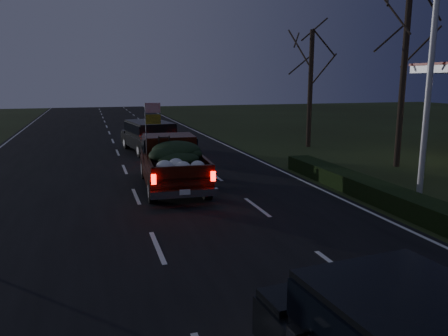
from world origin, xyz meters
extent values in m
plane|color=black|center=(0.00, 0.00, 0.00)|extent=(120.00, 120.00, 0.00)
cube|color=black|center=(0.00, 0.00, 0.01)|extent=(14.00, 120.00, 0.02)
cube|color=black|center=(7.80, 3.00, 0.30)|extent=(1.00, 10.00, 0.60)
cylinder|color=silver|center=(9.50, 2.00, 4.50)|extent=(0.20, 0.20, 9.00)
cylinder|color=black|center=(12.50, 7.00, 4.25)|extent=(0.28, 0.28, 8.50)
cylinder|color=black|center=(11.50, 14.00, 3.50)|extent=(0.28, 0.28, 7.00)
cube|color=black|center=(1.50, 6.02, 0.63)|extent=(2.41, 5.40, 0.58)
cube|color=black|center=(1.56, 6.97, 1.43)|extent=(2.05, 1.80, 0.95)
cube|color=black|center=(1.56, 6.97, 1.53)|extent=(2.15, 1.70, 0.58)
cube|color=black|center=(1.43, 4.65, 0.95)|extent=(2.12, 3.07, 0.06)
ellipsoid|color=black|center=(1.51, 5.17, 1.43)|extent=(1.80, 2.00, 0.63)
cylinder|color=gray|center=(0.55, 6.07, 2.17)|extent=(0.03, 0.03, 2.12)
cube|color=red|center=(0.84, 6.06, 3.05)|extent=(0.55, 0.05, 0.36)
cube|color=gold|center=(0.84, 6.06, 2.62)|extent=(0.55, 0.05, 0.36)
cube|color=black|center=(1.74, 14.84, 0.64)|extent=(2.79, 5.24, 0.62)
cube|color=black|center=(1.78, 14.59, 1.35)|extent=(2.47, 3.89, 0.83)
cube|color=black|center=(1.78, 14.59, 1.44)|extent=(2.56, 3.80, 0.50)
cube|color=black|center=(0.68, -6.10, 1.19)|extent=(0.12, 0.23, 0.16)
camera|label=1|loc=(-1.41, -10.15, 4.03)|focal=35.00mm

